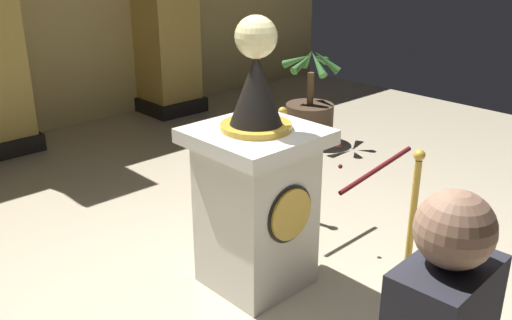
% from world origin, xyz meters
% --- Properties ---
extents(pedestal_clock, '(0.81, 0.81, 1.94)m').
position_xyz_m(pedestal_clock, '(0.31, 0.48, 0.75)').
color(pedestal_clock, silver).
rests_on(pedestal_clock, ground_plane).
extents(stanchion_near, '(0.24, 0.24, 1.06)m').
position_xyz_m(stanchion_near, '(1.09, -0.30, 0.37)').
color(stanchion_near, gold).
rests_on(stanchion_near, ground_plane).
extents(stanchion_far, '(0.24, 0.24, 1.02)m').
position_xyz_m(stanchion_far, '(1.25, 1.15, 0.36)').
color(stanchion_far, gold).
rests_on(stanchion_far, ground_plane).
extents(velvet_rope, '(0.82, 0.84, 0.22)m').
position_xyz_m(velvet_rope, '(1.17, 0.42, 0.79)').
color(velvet_rope, '#591419').
extents(potted_palm_right, '(0.75, 0.68, 1.19)m').
position_xyz_m(potted_palm_right, '(2.95, 2.32, 0.33)').
color(potted_palm_right, '#4C3828').
rests_on(potted_palm_right, ground_plane).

